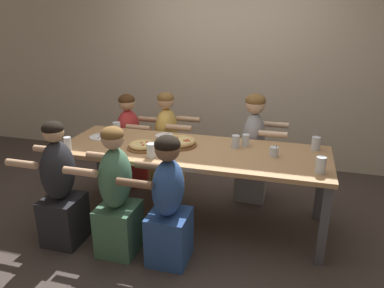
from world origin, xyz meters
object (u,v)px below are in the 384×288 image
at_px(empty_plate_b, 165,136).
at_px(diner_near_center, 168,206).
at_px(cocktail_glass_blue, 274,152).
at_px(diner_far_midright, 253,151).
at_px(drinking_glass_c, 316,144).
at_px(drinking_glass_f, 68,144).
at_px(diner_far_left, 129,144).
at_px(drinking_glass_b, 151,151).
at_px(empty_plate_a, 101,137).
at_px(diner_near_midleft, 116,198).
at_px(pizza_board_second, 143,146).
at_px(drinking_glass_d, 246,140).
at_px(diner_far_midleft, 167,145).
at_px(drinking_glass_e, 236,142).
at_px(drinking_glass_g, 117,129).
at_px(diner_near_left, 60,190).
at_px(drinking_glass_a, 321,166).
at_px(pizza_board_main, 180,142).

height_order(empty_plate_b, diner_near_center, diner_near_center).
xyz_separation_m(cocktail_glass_blue, diner_far_midright, (-0.25, 0.63, -0.25)).
height_order(empty_plate_b, drinking_glass_c, drinking_glass_c).
bearing_deg(cocktail_glass_blue, diner_far_midright, 111.59).
height_order(drinking_glass_f, diner_far_left, diner_far_left).
bearing_deg(drinking_glass_b, drinking_glass_c, 22.91).
height_order(empty_plate_a, diner_near_midleft, diner_near_midleft).
bearing_deg(pizza_board_second, drinking_glass_f, -159.59).
distance_m(drinking_glass_d, drinking_glass_f, 1.65).
bearing_deg(drinking_glass_d, diner_far_midleft, 155.35).
relative_size(drinking_glass_b, drinking_glass_e, 1.04).
bearing_deg(drinking_glass_c, diner_near_midleft, -148.87).
bearing_deg(diner_far_left, drinking_glass_g, 9.21).
height_order(pizza_board_second, drinking_glass_c, drinking_glass_c).
xyz_separation_m(diner_near_left, diner_far_midleft, (0.51, 1.31, 0.01)).
bearing_deg(diner_far_midleft, cocktail_glass_blue, 62.86).
xyz_separation_m(empty_plate_a, diner_near_center, (0.97, -0.72, -0.26)).
relative_size(cocktail_glass_blue, drinking_glass_a, 0.80).
bearing_deg(diner_near_center, drinking_glass_g, 44.43).
xyz_separation_m(drinking_glass_g, diner_far_left, (-0.07, 0.41, -0.31)).
xyz_separation_m(empty_plate_a, diner_far_midright, (1.48, 0.58, -0.21)).
bearing_deg(drinking_glass_f, pizza_board_main, 23.14).
height_order(drinking_glass_e, drinking_glass_f, drinking_glass_f).
bearing_deg(diner_near_left, empty_plate_a, -0.99).
distance_m(empty_plate_b, diner_far_midright, 0.97).
distance_m(drinking_glass_e, diner_near_center, 0.94).
bearing_deg(drinking_glass_e, diner_far_left, 159.26).
distance_m(pizza_board_main, drinking_glass_d, 0.62).
distance_m(diner_far_midleft, diner_far_midright, 0.98).
height_order(drinking_glass_e, drinking_glass_g, same).
height_order(empty_plate_a, diner_far_left, diner_far_left).
xyz_separation_m(drinking_glass_a, diner_far_midright, (-0.63, 0.90, -0.27)).
relative_size(pizza_board_main, cocktail_glass_blue, 3.00).
bearing_deg(drinking_glass_e, cocktail_glass_blue, -18.83).
height_order(diner_far_midleft, diner_far_midright, diner_far_midright).
xyz_separation_m(diner_far_left, diner_far_midright, (1.45, -0.00, 0.05)).
bearing_deg(drinking_glass_d, diner_near_center, -118.62).
height_order(drinking_glass_e, diner_far_left, diner_far_left).
bearing_deg(diner_near_midleft, empty_plate_a, 35.81).
height_order(drinking_glass_e, diner_far_midleft, diner_far_midleft).
height_order(pizza_board_main, diner_near_left, diner_near_left).
distance_m(pizza_board_main, empty_plate_b, 0.33).
relative_size(pizza_board_main, drinking_glass_e, 2.67).
bearing_deg(empty_plate_a, diner_far_left, 87.05).
relative_size(pizza_board_main, drinking_glass_d, 2.82).
xyz_separation_m(pizza_board_main, drinking_glass_a, (1.26, -0.31, 0.03)).
bearing_deg(diner_far_midright, diner_near_midleft, -36.24).
relative_size(drinking_glass_d, diner_near_center, 0.11).
height_order(drinking_glass_g, diner_near_midleft, diner_near_midleft).
height_order(diner_far_left, diner_far_midright, diner_far_midright).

